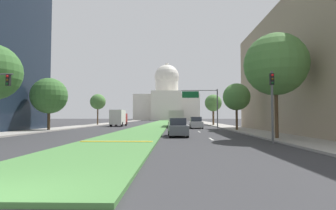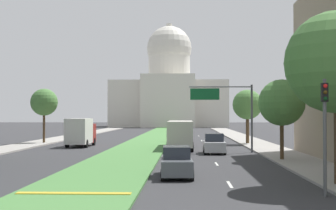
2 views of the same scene
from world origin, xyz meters
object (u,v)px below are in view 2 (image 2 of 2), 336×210
Objects in this scene: capitol_building at (169,91)px; overhead_guide_sign at (228,104)px; sedan_midblock at (214,144)px; box_truck_delivery at (81,132)px; sedan_lead_stopped at (176,163)px; sedan_distant at (180,136)px; street_tree_right_far at (247,105)px; city_bus at (180,132)px; street_tree_right_near at (336,62)px; traffic_light_near_right at (325,121)px; street_tree_left_far at (44,102)px; street_tree_right_mid at (282,103)px.

capitol_building is 100.57m from overhead_guide_sign.
sedan_midblock is 17.22m from box_truck_delivery.
sedan_lead_stopped is 1.01× the size of sedan_distant.
sedan_distant is 14.11m from box_truck_delivery.
street_tree_right_far reaches higher than box_truck_delivery.
box_truck_delivery is (-19.47, -4.84, -3.15)m from street_tree_right_far.
street_tree_right_far is (3.53, 12.64, 0.16)m from overhead_guide_sign.
street_tree_right_near is at bearing -72.81° from city_bus.
sedan_lead_stopped is (-4.59, -18.14, -3.85)m from overhead_guide_sign.
traffic_light_near_right is 0.76× the size of street_tree_left_far.
street_tree_right_near is 1.32× the size of street_tree_right_far.
traffic_light_near_right is 0.47× the size of city_bus.
street_tree_right_near reaches higher than overhead_guide_sign.
street_tree_right_far is 1.05× the size of box_truck_delivery.
street_tree_right_near is at bearing -77.65° from sedan_distant.
sedan_distant is at bearing 91.07° from city_bus.
overhead_guide_sign is at bearing 99.26° from street_tree_right_near.
street_tree_right_mid is 0.93× the size of street_tree_left_far.
street_tree_right_near reaches higher than street_tree_right_far.
sedan_midblock is at bearing 103.62° from street_tree_right_near.
sedan_lead_stopped is (-8.11, -30.78, -4.01)m from street_tree_right_far.
street_tree_left_far is at bearing 125.96° from street_tree_right_near.
overhead_guide_sign is 1.41× the size of sedan_lead_stopped.
capitol_building is 102.12m from sedan_midblock.
traffic_light_near_right is 0.81× the size of street_tree_right_mid.
street_tree_right_mid is (1.35, 16.18, 1.23)m from traffic_light_near_right.
box_truck_delivery is at bearing -166.05° from street_tree_right_far.
sedan_distant is (-8.33, 3.79, -3.99)m from street_tree_right_far.
capitol_building is 87.98m from street_tree_left_far.
capitol_building is at bearing 81.65° from street_tree_left_far.
sedan_lead_stopped is at bearing -129.69° from street_tree_right_mid.
capitol_building is 7.63× the size of sedan_distant.
city_bus is at bearing 118.38° from sedan_midblock.
street_tree_right_mid is (12.43, -108.41, -6.49)m from capitol_building.
box_truck_delivery is (-18.05, 32.43, -1.64)m from traffic_light_near_right.
box_truck_delivery is at bearing 140.03° from street_tree_right_mid.
street_tree_right_near is 21.61m from sedan_midblock.
sedan_lead_stopped is 1.11× the size of sedan_midblock.
sedan_lead_stopped is (4.39, -118.10, -10.21)m from capitol_building.
street_tree_right_far is (-0.01, 34.35, -1.43)m from street_tree_right_near.
capitol_building is 125.32m from traffic_light_near_right.
street_tree_right_far is 0.61× the size of city_bus.
traffic_light_near_right is 1.25× the size of sedan_midblock.
street_tree_right_near reaches higher than city_bus.
sedan_distant is (-6.91, 41.06, -2.48)m from traffic_light_near_right.
street_tree_left_far is (-12.74, -86.85, -5.87)m from capitol_building.
street_tree_left_far is 19.45m from city_bus.
overhead_guide_sign reaches higher than sedan_distant.
traffic_light_near_right is 37.33m from street_tree_right_far.
overhead_guide_sign is 17.54m from sedan_distant.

